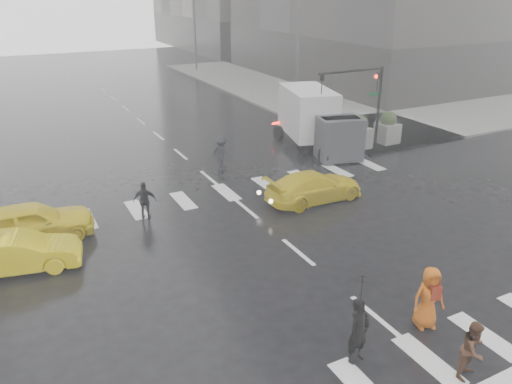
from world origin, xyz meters
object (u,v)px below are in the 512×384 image
taxi_mid (19,253)px  box_truck (316,119)px  pedestrian_brown (473,350)px  taxi_front (30,223)px  pedestrian_orange (429,298)px  traffic_signal_pole (365,92)px

taxi_mid → box_truck: bearing=-56.2°
pedestrian_brown → box_truck: size_ratio=0.25×
box_truck → taxi_front: bearing=-148.4°
pedestrian_brown → pedestrian_orange: (0.45, 1.85, 0.15)m
pedestrian_brown → taxi_mid: size_ratio=0.40×
pedestrian_orange → traffic_signal_pole: bearing=75.6°
pedestrian_brown → box_truck: 17.57m
taxi_mid → box_truck: size_ratio=0.62×
traffic_signal_pole → pedestrian_orange: bearing=-122.0°
traffic_signal_pole → taxi_front: bearing=-170.1°
pedestrian_orange → taxi_front: pedestrian_orange is taller
pedestrian_brown → pedestrian_orange: pedestrian_orange is taller
pedestrian_brown → taxi_front: bearing=109.3°
pedestrian_brown → taxi_mid: bearing=115.9°
traffic_signal_pole → pedestrian_orange: 15.46m
box_truck → traffic_signal_pole: bearing=-21.2°
traffic_signal_pole → taxi_front: size_ratio=1.05×
taxi_mid → box_truck: box_truck is taller
pedestrian_orange → taxi_mid: bearing=156.9°
traffic_signal_pole → pedestrian_orange: (-8.10, -12.96, -2.33)m
pedestrian_brown → taxi_front: 14.55m
pedestrian_orange → taxi_front: size_ratio=0.41×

